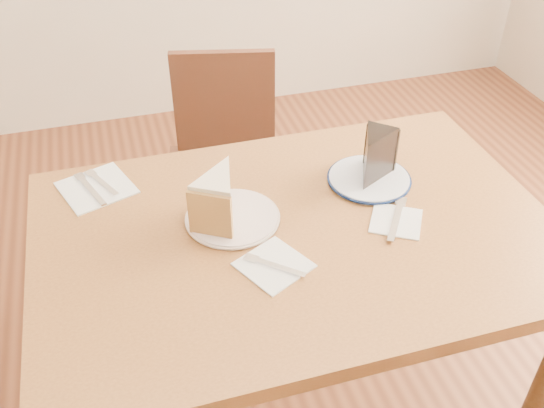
{
  "coord_description": "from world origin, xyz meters",
  "views": [
    {
      "loc": [
        -0.36,
        -1.01,
        1.65
      ],
      "look_at": [
        -0.05,
        0.04,
        0.8
      ],
      "focal_mm": 40.0,
      "sensor_mm": 36.0,
      "label": 1
    }
  ],
  "objects_px": {
    "table": "(296,259)",
    "carrot_cake": "(221,196)",
    "plate_navy": "(369,179)",
    "plate_cream": "(233,218)",
    "chair_far": "(227,167)",
    "chocolate_cake": "(373,159)"
  },
  "relations": [
    {
      "from": "table",
      "to": "chair_far",
      "type": "bearing_deg",
      "value": 91.46
    },
    {
      "from": "chair_far",
      "to": "plate_cream",
      "type": "height_order",
      "value": "chair_far"
    },
    {
      "from": "chair_far",
      "to": "chocolate_cake",
      "type": "bearing_deg",
      "value": 127.0
    },
    {
      "from": "table",
      "to": "chair_far",
      "type": "height_order",
      "value": "chair_far"
    },
    {
      "from": "table",
      "to": "plate_cream",
      "type": "xyz_separation_m",
      "value": [
        -0.14,
        0.07,
        0.1
      ]
    },
    {
      "from": "chair_far",
      "to": "carrot_cake",
      "type": "relative_size",
      "value": 6.11
    },
    {
      "from": "table",
      "to": "plate_navy",
      "type": "relative_size",
      "value": 5.87
    },
    {
      "from": "table",
      "to": "carrot_cake",
      "type": "relative_size",
      "value": 8.78
    },
    {
      "from": "plate_navy",
      "to": "chocolate_cake",
      "type": "xyz_separation_m",
      "value": [
        0.0,
        -0.0,
        0.06
      ]
    },
    {
      "from": "chair_far",
      "to": "carrot_cake",
      "type": "bearing_deg",
      "value": 90.42
    },
    {
      "from": "plate_cream",
      "to": "plate_navy",
      "type": "relative_size",
      "value": 1.04
    },
    {
      "from": "plate_navy",
      "to": "chocolate_cake",
      "type": "distance_m",
      "value": 0.06
    },
    {
      "from": "table",
      "to": "chocolate_cake",
      "type": "xyz_separation_m",
      "value": [
        0.24,
        0.12,
        0.17
      ]
    },
    {
      "from": "table",
      "to": "carrot_cake",
      "type": "bearing_deg",
      "value": 152.23
    },
    {
      "from": "plate_cream",
      "to": "table",
      "type": "bearing_deg",
      "value": -27.4
    },
    {
      "from": "plate_cream",
      "to": "chocolate_cake",
      "type": "distance_m",
      "value": 0.38
    },
    {
      "from": "chair_far",
      "to": "plate_navy",
      "type": "bearing_deg",
      "value": 126.98
    },
    {
      "from": "plate_navy",
      "to": "table",
      "type": "bearing_deg",
      "value": -151.92
    },
    {
      "from": "plate_navy",
      "to": "carrot_cake",
      "type": "bearing_deg",
      "value": -173.85
    },
    {
      "from": "chair_far",
      "to": "plate_navy",
      "type": "relative_size",
      "value": 4.08
    },
    {
      "from": "plate_cream",
      "to": "plate_navy",
      "type": "height_order",
      "value": "same"
    },
    {
      "from": "plate_navy",
      "to": "plate_cream",
      "type": "bearing_deg",
      "value": -171.48
    }
  ]
}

